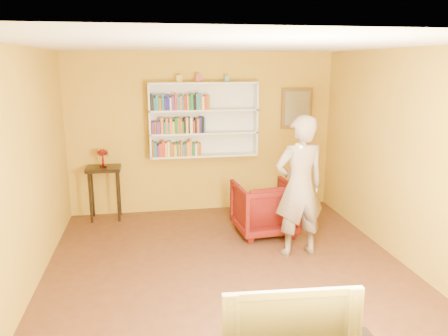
{
  "coord_description": "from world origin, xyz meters",
  "views": [
    {
      "loc": [
        -0.91,
        -4.83,
        2.5
      ],
      "look_at": [
        0.06,
        0.75,
        1.15
      ],
      "focal_mm": 35.0,
      "sensor_mm": 36.0,
      "label": 1
    }
  ],
  "objects_px": {
    "console_table": "(104,176)",
    "television": "(289,320)",
    "armchair": "(264,208)",
    "person": "(300,187)",
    "bookshelf": "(203,120)",
    "ruby_lustre": "(103,154)"
  },
  "relations": [
    {
      "from": "armchair",
      "to": "television",
      "type": "bearing_deg",
      "value": 72.9
    },
    {
      "from": "television",
      "to": "bookshelf",
      "type": "bearing_deg",
      "value": 93.74
    },
    {
      "from": "bookshelf",
      "to": "television",
      "type": "height_order",
      "value": "bookshelf"
    },
    {
      "from": "bookshelf",
      "to": "television",
      "type": "bearing_deg",
      "value": -90.03
    },
    {
      "from": "ruby_lustre",
      "to": "television",
      "type": "relative_size",
      "value": 0.3
    },
    {
      "from": "television",
      "to": "console_table",
      "type": "bearing_deg",
      "value": 113.9
    },
    {
      "from": "person",
      "to": "television",
      "type": "distance_m",
      "value": 2.85
    },
    {
      "from": "bookshelf",
      "to": "ruby_lustre",
      "type": "height_order",
      "value": "bookshelf"
    },
    {
      "from": "television",
      "to": "ruby_lustre",
      "type": "bearing_deg",
      "value": 113.9
    },
    {
      "from": "bookshelf",
      "to": "armchair",
      "type": "distance_m",
      "value": 1.86
    },
    {
      "from": "ruby_lustre",
      "to": "armchair",
      "type": "distance_m",
      "value": 2.71
    },
    {
      "from": "bookshelf",
      "to": "armchair",
      "type": "bearing_deg",
      "value": -57.65
    },
    {
      "from": "bookshelf",
      "to": "person",
      "type": "xyz_separation_m",
      "value": [
        1.01,
        -2.0,
        -0.65
      ]
    },
    {
      "from": "console_table",
      "to": "ruby_lustre",
      "type": "bearing_deg",
      "value": -135.0
    },
    {
      "from": "person",
      "to": "television",
      "type": "height_order",
      "value": "person"
    },
    {
      "from": "bookshelf",
      "to": "ruby_lustre",
      "type": "distance_m",
      "value": 1.73
    },
    {
      "from": "ruby_lustre",
      "to": "television",
      "type": "distance_m",
      "value": 4.8
    },
    {
      "from": "console_table",
      "to": "television",
      "type": "relative_size",
      "value": 0.93
    },
    {
      "from": "television",
      "to": "person",
      "type": "bearing_deg",
      "value": 72.93
    },
    {
      "from": "bookshelf",
      "to": "person",
      "type": "relative_size",
      "value": 0.96
    },
    {
      "from": "person",
      "to": "console_table",
      "type": "bearing_deg",
      "value": -40.75
    },
    {
      "from": "console_table",
      "to": "television",
      "type": "bearing_deg",
      "value": -69.87
    }
  ]
}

